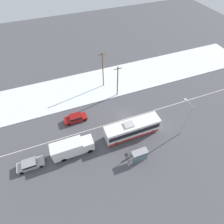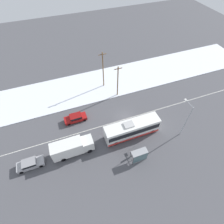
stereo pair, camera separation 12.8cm
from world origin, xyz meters
The scene contains 12 objects.
ground_plane centered at (0.00, 0.00, 0.00)m, with size 120.00×120.00×0.00m, color #4C4C51.
snow_lot centered at (0.00, 12.56, 0.06)m, with size 80.00×11.50×0.12m.
lane_marking_center centered at (0.00, 0.00, 0.00)m, with size 60.00×0.12×0.00m.
city_bus centered at (-0.61, -3.82, 1.76)m, with size 10.57×2.57×3.61m.
box_truck centered at (-12.06, -3.76, 1.78)m, with size 7.28×2.30×3.25m.
sedan_car centered at (-9.93, 3.33, 0.82)m, with size 4.55×1.80×1.51m.
parked_car_near_truck centered at (-19.30, -3.76, 0.79)m, with size 4.46×1.80×1.45m.
pedestrian_at_stop centered at (-2.15, -8.05, 1.06)m, with size 0.62×0.28×1.72m.
bus_shelter centered at (-1.58, -9.19, 1.67)m, with size 2.76×1.20×2.40m.
streetlamp centered at (8.30, -6.69, 4.86)m, with size 0.36×2.35×7.79m.
utility_pole_roadside centered at (0.90, 7.42, 4.13)m, with size 1.80×0.24×7.88m.
utility_pole_snowlot centered at (-1.04, 11.68, 4.76)m, with size 1.80×0.24×9.14m.
Camera 1 is at (-10.82, -20.23, 28.76)m, focal length 28.00 mm.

